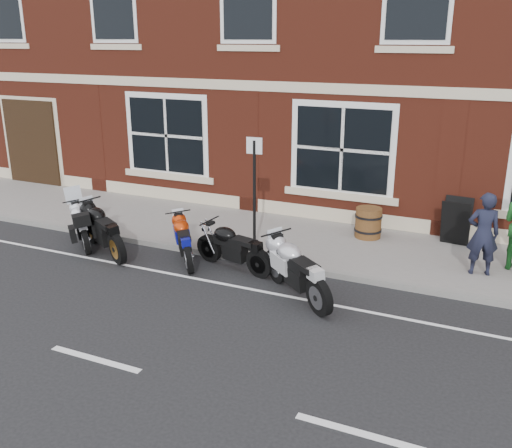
% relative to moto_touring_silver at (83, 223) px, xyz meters
% --- Properties ---
extents(ground, '(80.00, 80.00, 0.00)m').
position_rel_moto_touring_silver_xyz_m(ground, '(3.52, -0.90, -0.51)').
color(ground, black).
rests_on(ground, ground).
extents(sidewalk, '(30.00, 3.00, 0.12)m').
position_rel_moto_touring_silver_xyz_m(sidewalk, '(3.52, 2.10, -0.45)').
color(sidewalk, slate).
rests_on(sidewalk, ground).
extents(kerb, '(30.00, 0.16, 0.12)m').
position_rel_moto_touring_silver_xyz_m(kerb, '(3.52, 0.52, -0.45)').
color(kerb, slate).
rests_on(kerb, ground).
extents(moto_touring_silver, '(1.46, 1.38, 1.24)m').
position_rel_moto_touring_silver_xyz_m(moto_touring_silver, '(0.00, 0.00, 0.00)').
color(moto_touring_silver, black).
rests_on(moto_touring_silver, ground).
extents(moto_sport_red, '(1.27, 1.60, 0.87)m').
position_rel_moto_touring_silver_xyz_m(moto_sport_red, '(2.69, 0.09, -0.01)').
color(moto_sport_red, black).
rests_on(moto_sport_red, ground).
extents(moto_sport_black, '(1.99, 1.26, 1.00)m').
position_rel_moto_touring_silver_xyz_m(moto_sport_black, '(0.80, -0.25, 0.07)').
color(moto_sport_black, black).
rests_on(moto_sport_black, ground).
extents(moto_sport_silver, '(1.80, 1.51, 1.00)m').
position_rel_moto_touring_silver_xyz_m(moto_sport_silver, '(5.48, -0.61, 0.07)').
color(moto_sport_silver, black).
rests_on(moto_sport_silver, ground).
extents(moto_naked_black, '(1.94, 0.61, 0.89)m').
position_rel_moto_touring_silver_xyz_m(moto_naked_black, '(3.81, 0.10, 0.00)').
color(moto_naked_black, black).
rests_on(moto_naked_black, ground).
extents(pedestrian_left, '(0.68, 0.53, 1.66)m').
position_rel_moto_touring_silver_xyz_m(pedestrian_left, '(8.47, 1.60, 0.44)').
color(pedestrian_left, black).
rests_on(pedestrian_left, sidewalk).
extents(a_board_sign, '(0.66, 0.47, 1.03)m').
position_rel_moto_touring_silver_xyz_m(a_board_sign, '(7.83, 3.24, 0.13)').
color(a_board_sign, black).
rests_on(a_board_sign, sidewalk).
extents(barrel_planter, '(0.63, 0.63, 0.70)m').
position_rel_moto_touring_silver_xyz_m(barrel_planter, '(5.95, 2.83, -0.04)').
color(barrel_planter, '#4D2114').
rests_on(barrel_planter, sidewalk).
extents(parking_sign, '(0.35, 0.07, 2.46)m').
position_rel_moto_touring_silver_xyz_m(parking_sign, '(3.86, 1.04, 1.04)').
color(parking_sign, black).
rests_on(parking_sign, sidewalk).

